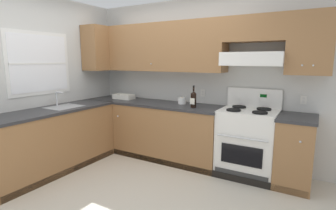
# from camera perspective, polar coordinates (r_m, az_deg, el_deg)

# --- Properties ---
(ground_plane) EXTENTS (7.04, 7.04, 0.00)m
(ground_plane) POSITION_cam_1_polar(r_m,az_deg,el_deg) (3.46, -10.43, -17.95)
(ground_plane) COLOR beige
(wall_back) EXTENTS (4.68, 0.57, 2.55)m
(wall_back) POSITION_cam_1_polar(r_m,az_deg,el_deg) (4.16, 7.13, 8.10)
(wall_back) COLOR silver
(wall_back) RESTS_ON ground_plane
(wall_left) EXTENTS (0.47, 4.00, 2.55)m
(wall_left) POSITION_cam_1_polar(r_m,az_deg,el_deg) (4.41, -25.00, 5.59)
(wall_left) COLOR silver
(wall_left) RESTS_ON ground_plane
(counter_back_run) EXTENTS (3.60, 0.65, 0.91)m
(counter_back_run) POSITION_cam_1_polar(r_m,az_deg,el_deg) (4.24, 0.35, -5.89)
(counter_back_run) COLOR olive
(counter_back_run) RESTS_ON ground_plane
(counter_left_run) EXTENTS (0.63, 1.91, 1.13)m
(counter_left_run) POSITION_cam_1_polar(r_m,az_deg,el_deg) (4.15, -23.90, -6.97)
(counter_left_run) COLOR olive
(counter_left_run) RESTS_ON ground_plane
(stove) EXTENTS (0.76, 0.62, 1.20)m
(stove) POSITION_cam_1_polar(r_m,az_deg,el_deg) (3.81, 16.97, -7.76)
(stove) COLOR white
(stove) RESTS_ON ground_plane
(wine_bottle) EXTENTS (0.08, 0.09, 0.32)m
(wine_bottle) POSITION_cam_1_polar(r_m,az_deg,el_deg) (3.82, 5.61, 1.33)
(wine_bottle) COLOR black
(wine_bottle) RESTS_ON counter_back_run
(bowl) EXTENTS (0.37, 0.20, 0.08)m
(bowl) POSITION_cam_1_polar(r_m,az_deg,el_deg) (4.73, -9.66, 1.68)
(bowl) COLOR white
(bowl) RESTS_ON counter_back_run
(paper_towel_roll) EXTENTS (0.13, 0.13, 0.11)m
(paper_towel_roll) POSITION_cam_1_polar(r_m,az_deg,el_deg) (4.15, 3.10, 0.99)
(paper_towel_roll) COLOR white
(paper_towel_roll) RESTS_ON counter_back_run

